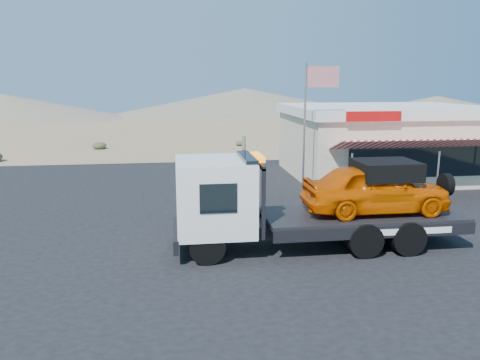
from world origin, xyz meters
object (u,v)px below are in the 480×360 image
at_px(tow_truck, 311,198).
at_px(flagpole, 310,115).
at_px(white_sedan, 379,201).
at_px(jerky_store, 383,141).

height_order(tow_truck, flagpole, flagpole).
distance_m(tow_truck, white_sedan, 4.04).
height_order(jerky_store, flagpole, flagpole).
bearing_deg(jerky_store, tow_truck, -124.11).
bearing_deg(flagpole, tow_truck, -105.20).
xyz_separation_m(white_sedan, flagpole, (-1.59, 4.04, 2.92)).
bearing_deg(flagpole, white_sedan, -68.49).
relative_size(tow_truck, flagpole, 1.51).
distance_m(jerky_store, flagpole, 7.36).
height_order(tow_truck, white_sedan, tow_truck).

